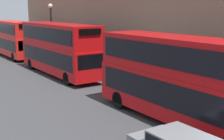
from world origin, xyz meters
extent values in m
cube|color=#B20C0F|center=(1.60, 4.70, 1.45)|extent=(2.55, 10.77, 2.19)
cube|color=#B20C0F|center=(1.60, 4.70, 3.43)|extent=(2.50, 10.56, 1.77)
cube|color=black|center=(1.60, 4.70, 1.71)|extent=(2.59, 9.91, 1.23)
cube|color=black|center=(1.60, 4.70, 3.52)|extent=(2.59, 9.91, 1.06)
cylinder|color=black|center=(0.48, 8.48, 0.50)|extent=(0.30, 1.00, 1.00)
cylinder|color=black|center=(2.73, 8.48, 0.50)|extent=(0.30, 1.00, 1.00)
cube|color=#B20C0F|center=(1.60, 19.03, 1.45)|extent=(2.55, 10.94, 2.20)
cube|color=#B20C0F|center=(1.60, 19.03, 3.49)|extent=(2.50, 10.72, 1.87)
cube|color=black|center=(1.60, 19.03, 1.72)|extent=(2.59, 10.07, 1.23)
cube|color=black|center=(1.60, 19.03, 3.58)|extent=(2.59, 10.07, 1.12)
cube|color=black|center=(1.60, 13.59, 1.89)|extent=(2.17, 0.06, 1.10)
cube|color=black|center=(1.60, 13.59, 4.05)|extent=(1.78, 0.06, 0.45)
cylinder|color=black|center=(0.48, 15.16, 0.50)|extent=(0.30, 1.00, 1.00)
cylinder|color=black|center=(2.73, 15.16, 0.50)|extent=(0.30, 1.00, 1.00)
cylinder|color=black|center=(0.48, 22.90, 0.50)|extent=(0.30, 1.00, 1.00)
cylinder|color=black|center=(2.73, 22.90, 0.50)|extent=(0.30, 1.00, 1.00)
cube|color=red|center=(1.60, 31.76, 1.41)|extent=(2.55, 10.32, 2.12)
cube|color=red|center=(1.60, 31.76, 3.36)|extent=(2.50, 10.12, 1.78)
cube|color=black|center=(1.60, 31.76, 1.66)|extent=(2.59, 9.50, 1.19)
cube|color=black|center=(1.60, 31.76, 3.45)|extent=(2.59, 9.50, 1.07)
cube|color=black|center=(1.60, 26.63, 1.83)|extent=(2.17, 0.06, 1.06)
cube|color=black|center=(1.60, 26.63, 3.89)|extent=(1.78, 0.06, 0.43)
cylinder|color=black|center=(0.48, 28.20, 0.50)|extent=(0.30, 1.00, 1.00)
cylinder|color=black|center=(2.73, 28.20, 0.50)|extent=(0.30, 1.00, 1.00)
cylinder|color=black|center=(2.73, 35.32, 0.50)|extent=(0.30, 1.00, 1.00)
cylinder|color=black|center=(3.23, 24.20, 2.86)|extent=(0.18, 0.18, 5.72)
sphere|color=beige|center=(3.23, 24.20, 5.94)|extent=(0.44, 0.44, 0.44)
camera|label=1|loc=(-9.62, -5.58, 5.64)|focal=50.00mm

